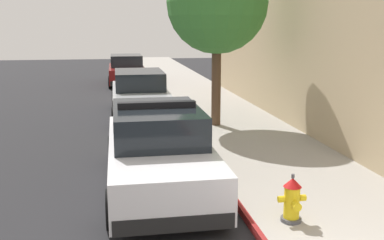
{
  "coord_description": "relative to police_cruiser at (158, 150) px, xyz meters",
  "views": [
    {
      "loc": [
        -2.04,
        -3.74,
        3.08
      ],
      "look_at": [
        -0.37,
        6.02,
        1.0
      ],
      "focal_mm": 41.85,
      "sensor_mm": 36.0,
      "label": 1
    }
  ],
  "objects": [
    {
      "name": "ground_plane",
      "position": [
        -3.14,
        5.44,
        -0.84
      ],
      "size": [
        31.45,
        60.0,
        0.2
      ],
      "primitive_type": "cube",
      "color": "#232326"
    },
    {
      "name": "sidewalk_pavement",
      "position": [
        2.86,
        5.44,
        -0.68
      ],
      "size": [
        3.15,
        60.0,
        0.13
      ],
      "primitive_type": "cube",
      "color": "#9E9991",
      "rests_on": "ground"
    },
    {
      "name": "curb_painted_edge",
      "position": [
        1.25,
        5.44,
        -0.68
      ],
      "size": [
        0.08,
        60.0,
        0.13
      ],
      "primitive_type": "cube",
      "color": "maroon",
      "rests_on": "ground"
    },
    {
      "name": "police_cruiser",
      "position": [
        0.0,
        0.0,
        0.0
      ],
      "size": [
        1.94,
        4.84,
        1.68
      ],
      "color": "white",
      "rests_on": "ground"
    },
    {
      "name": "parked_car_silver_ahead",
      "position": [
        0.06,
        7.21,
        -0.0
      ],
      "size": [
        1.94,
        4.84,
        1.56
      ],
      "color": "#B2B5BA",
      "rests_on": "ground"
    },
    {
      "name": "parked_car_dark_far",
      "position": [
        -0.15,
        16.22,
        -0.0
      ],
      "size": [
        1.94,
        4.84,
        1.56
      ],
      "color": "maroon",
      "rests_on": "ground"
    },
    {
      "name": "fire_hydrant",
      "position": [
        1.84,
        -2.22,
        -0.26
      ],
      "size": [
        0.44,
        0.4,
        0.76
      ],
      "color": "#4C4C51",
      "rests_on": "sidewalk_pavement"
    },
    {
      "name": "street_tree",
      "position": [
        2.22,
        4.74,
        2.99
      ],
      "size": [
        2.96,
        2.96,
        5.1
      ],
      "color": "brown",
      "rests_on": "sidewalk_pavement"
    }
  ]
}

